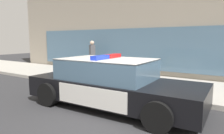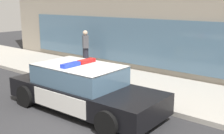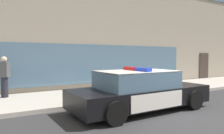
{
  "view_description": "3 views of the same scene",
  "coord_description": "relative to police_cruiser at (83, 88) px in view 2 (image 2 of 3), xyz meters",
  "views": [
    {
      "loc": [
        1.99,
        -3.69,
        1.92
      ],
      "look_at": [
        -1.36,
        1.48,
        1.08
      ],
      "focal_mm": 32.4,
      "sensor_mm": 36.0,
      "label": 1
    },
    {
      "loc": [
        4.69,
        -4.59,
        3.21
      ],
      "look_at": [
        -0.89,
        2.16,
        1.17
      ],
      "focal_mm": 44.81,
      "sensor_mm": 36.0,
      "label": 2
    },
    {
      "loc": [
        -5.58,
        -4.68,
        1.88
      ],
      "look_at": [
        -1.31,
        2.59,
        1.44
      ],
      "focal_mm": 33.85,
      "sensor_mm": 36.0,
      "label": 3
    }
  ],
  "objects": [
    {
      "name": "fire_hydrant",
      "position": [
        -0.77,
        1.72,
        -0.18
      ],
      "size": [
        0.34,
        0.39,
        0.73
      ],
      "color": "gold",
      "rests_on": "sidewalk"
    },
    {
      "name": "pedestrian_on_sidewalk",
      "position": [
        -3.92,
        4.08,
        0.33
      ],
      "size": [
        0.48,
        0.45,
        1.71
      ],
      "rotation": [
        0.0,
        0.0,
        0.91
      ],
      "color": "#23232D",
      "rests_on": "sidewalk"
    },
    {
      "name": "sidewalk",
      "position": [
        1.11,
        3.01,
        -0.6
      ],
      "size": [
        48.0,
        3.5,
        0.15
      ],
      "primitive_type": "cube",
      "color": "#B2ADA3",
      "rests_on": "ground"
    },
    {
      "name": "ground",
      "position": [
        1.11,
        -1.05,
        -0.68
      ],
      "size": [
        48.0,
        48.0,
        0.0
      ],
      "primitive_type": "plane",
      "color": "#303033"
    },
    {
      "name": "police_cruiser",
      "position": [
        0.0,
        0.0,
        0.0
      ],
      "size": [
        5.02,
        2.17,
        1.49
      ],
      "rotation": [
        0.0,
        0.0,
        0.02
      ],
      "color": "black",
      "rests_on": "ground"
    }
  ]
}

